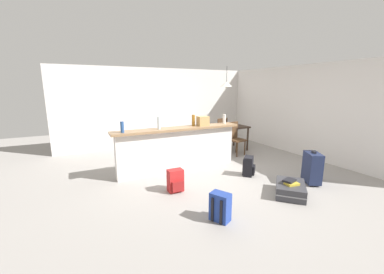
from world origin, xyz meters
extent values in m
cube|color=gray|center=(0.00, 0.00, -0.03)|extent=(13.00, 13.00, 0.05)
cube|color=silver|center=(0.00, 3.05, 1.25)|extent=(6.60, 0.10, 2.50)
cube|color=silver|center=(3.05, 0.30, 1.25)|extent=(0.10, 6.00, 2.50)
cube|color=silver|center=(-0.58, 0.39, 0.48)|extent=(2.80, 0.20, 0.96)
cube|color=#93704C|center=(-0.58, 0.39, 0.99)|extent=(2.96, 0.40, 0.05)
cylinder|color=#284C89|center=(-1.82, 0.33, 1.12)|extent=(0.07, 0.07, 0.22)
cylinder|color=silver|center=(-1.04, 0.39, 1.15)|extent=(0.06, 0.06, 0.27)
cylinder|color=#9E661E|center=(-0.17, 0.45, 1.14)|extent=(0.07, 0.07, 0.26)
cylinder|color=silver|center=(0.68, 0.44, 1.13)|extent=(0.07, 0.07, 0.23)
cube|color=tan|center=(0.04, 0.37, 1.12)|extent=(0.26, 0.18, 0.22)
cube|color=#332319|center=(1.51, 1.43, 0.72)|extent=(1.10, 0.80, 0.04)
cylinder|color=#332319|center=(1.02, 1.09, 0.35)|extent=(0.06, 0.06, 0.70)
cylinder|color=#332319|center=(2.00, 1.09, 0.35)|extent=(0.06, 0.06, 0.70)
cylinder|color=#332319|center=(1.02, 1.77, 0.35)|extent=(0.06, 0.06, 0.70)
cylinder|color=#332319|center=(2.00, 1.77, 0.35)|extent=(0.06, 0.06, 0.70)
cube|color=#4C331E|center=(1.42, 0.85, 0.43)|extent=(0.47, 0.47, 0.04)
cube|color=#4C331E|center=(1.38, 1.03, 0.69)|extent=(0.40, 0.11, 0.48)
cylinder|color=#4C331E|center=(1.29, 0.66, 0.21)|extent=(0.04, 0.04, 0.41)
cylinder|color=#4C331E|center=(1.61, 0.72, 0.21)|extent=(0.04, 0.04, 0.41)
cylinder|color=#4C331E|center=(1.23, 0.98, 0.21)|extent=(0.04, 0.04, 0.41)
cylinder|color=#4C331E|center=(1.54, 1.04, 0.21)|extent=(0.04, 0.04, 0.41)
cube|color=#4C331E|center=(1.54, 2.00, 0.43)|extent=(0.45, 0.45, 0.04)
cube|color=#4C331E|center=(1.56, 1.82, 0.69)|extent=(0.40, 0.09, 0.48)
cylinder|color=#4C331E|center=(1.67, 2.18, 0.21)|extent=(0.04, 0.04, 0.41)
cylinder|color=#4C331E|center=(1.36, 2.13, 0.21)|extent=(0.04, 0.04, 0.41)
cylinder|color=#4C331E|center=(1.72, 1.86, 0.21)|extent=(0.04, 0.04, 0.41)
cylinder|color=#4C331E|center=(1.40, 1.82, 0.21)|extent=(0.04, 0.04, 0.41)
cylinder|color=black|center=(1.47, 1.52, 2.27)|extent=(0.01, 0.01, 0.47)
cone|color=white|center=(1.47, 1.52, 1.98)|extent=(0.34, 0.34, 0.14)
sphere|color=white|center=(1.47, 1.52, 1.90)|extent=(0.07, 0.07, 0.07)
cube|color=#38383D|center=(0.69, -1.68, 0.11)|extent=(0.82, 0.82, 0.22)
cube|color=gray|center=(0.69, -1.68, 0.11)|extent=(0.84, 0.83, 0.02)
cube|color=#2D2D33|center=(0.99, -1.40, 0.11)|extent=(0.23, 0.23, 0.02)
cube|color=#233D93|center=(-0.89, -1.81, 0.21)|extent=(0.29, 0.33, 0.42)
cube|color=navy|center=(-0.79, -1.76, 0.14)|extent=(0.15, 0.22, 0.19)
cube|color=black|center=(-0.95, -1.91, 0.19)|extent=(0.04, 0.04, 0.36)
cube|color=black|center=(-1.01, -1.79, 0.19)|extent=(0.04, 0.04, 0.36)
cube|color=red|center=(-1.08, -0.60, 0.21)|extent=(0.28, 0.18, 0.42)
cube|color=maroon|center=(-1.08, -0.71, 0.14)|extent=(0.22, 0.06, 0.19)
cube|color=black|center=(-1.15, -0.50, 0.19)|extent=(0.04, 0.02, 0.36)
cube|color=black|center=(-1.01, -0.50, 0.19)|extent=(0.04, 0.02, 0.36)
cube|color=#1E284C|center=(1.50, -1.48, 0.33)|extent=(0.43, 0.50, 0.60)
cylinder|color=black|center=(1.40, -1.65, 0.03)|extent=(0.06, 0.07, 0.06)
cylinder|color=black|center=(1.60, -1.32, 0.03)|extent=(0.06, 0.07, 0.06)
cube|color=#232328|center=(1.50, -1.48, 0.65)|extent=(0.11, 0.14, 0.04)
cube|color=black|center=(0.66, -0.57, 0.21)|extent=(0.33, 0.32, 0.42)
cube|color=black|center=(0.73, -0.65, 0.14)|extent=(0.20, 0.19, 0.19)
cube|color=black|center=(0.54, -0.55, 0.19)|extent=(0.04, 0.04, 0.36)
cube|color=black|center=(0.64, -0.45, 0.19)|extent=(0.04, 0.04, 0.36)
cube|color=gold|center=(0.66, -1.73, 0.24)|extent=(0.24, 0.19, 0.04)
cube|color=black|center=(0.66, -1.67, 0.28)|extent=(0.25, 0.21, 0.04)
camera|label=1|loc=(-2.65, -4.41, 1.90)|focal=22.09mm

